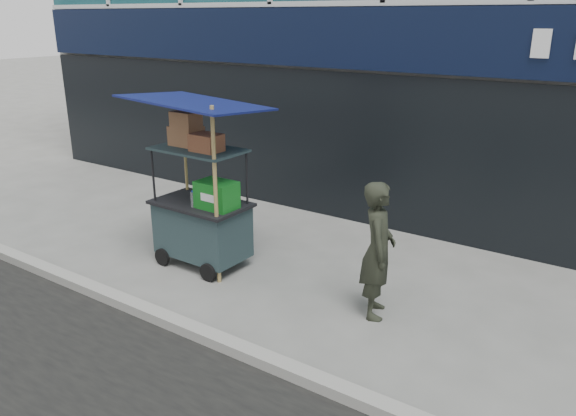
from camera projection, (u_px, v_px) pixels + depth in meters
The scene contains 4 objects.
ground at pixel (212, 329), 6.09m from camera, with size 80.00×80.00×0.00m, color slate.
curb at pixel (199, 333), 5.92m from camera, with size 80.00×0.18×0.12m, color gray.
vendor_cart at pixel (202, 208), 7.44m from camera, with size 1.71×1.22×2.30m.
vendor_man at pixel (378, 250), 6.17m from camera, with size 0.57×0.38×1.57m, color black.
Camera 1 is at (3.70, -3.93, 3.23)m, focal length 35.00 mm.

